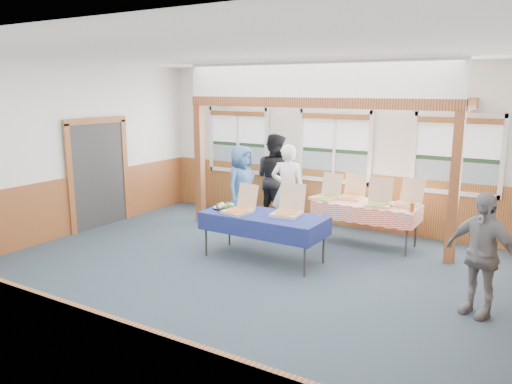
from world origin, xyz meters
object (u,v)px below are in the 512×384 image
Objects in this scene: woman_white at (288,190)px; person_grey at (481,254)px; man_blue at (241,185)px; table_left at (264,218)px; table_right at (366,206)px; woman_black at (275,178)px.

woman_white is 4.04m from person_grey.
woman_white is 1.14m from man_blue.
table_right is at bearing 77.77° from table_left.
woman_black is at bearing 172.18° from person_grey.
table_right is (1.14, 1.64, -0.01)m from table_left.
table_left and table_right have the same top height.
table_left is at bearing 85.37° from woman_white.
woman_white is at bearing -176.47° from table_right.
table_left is 1.40× the size of person_grey.
person_grey is (3.60, -1.82, -0.09)m from woman_white.
woman_black is (-0.71, 0.77, 0.05)m from woman_white.
person_grey is at bearing -111.76° from man_blue.
woman_white reaches higher than table_right.
person_grey is at bearing -46.29° from table_right.
table_left is at bearing 128.95° from woman_black.
woman_black is at bearing 161.68° from table_right.
woman_black reaches higher than table_left.
woman_white reaches higher than table_left.
man_blue is 1.05× the size of person_grey.
woman_black is 0.77m from man_blue.
woman_black is 5.04m from person_grey.
table_left is at bearing -127.75° from table_right.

